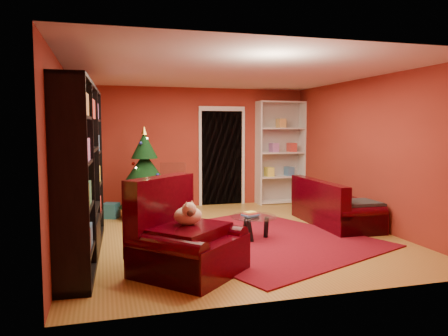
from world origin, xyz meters
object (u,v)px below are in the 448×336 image
object	(u,v)px
media_unit	(80,172)
gift_box_green	(159,208)
gift_box_teal	(111,211)
sofa	(336,202)
rug	(258,239)
gift_box_red	(154,204)
acrylic_chair	(173,194)
coffee_table	(254,227)
armchair	(189,236)
dog	(188,216)
white_bookshelf	(281,153)
christmas_tree	(145,174)

from	to	relation	value
media_unit	gift_box_green	size ratio (longest dim) A/B	11.20
gift_box_teal	sofa	world-z (taller)	sofa
rug	gift_box_red	bearing A→B (deg)	112.74
gift_box_green	acrylic_chair	world-z (taller)	acrylic_chair
gift_box_green	coffee_table	xyz separation A→B (m)	(1.17, -2.38, 0.06)
sofa	media_unit	bearing A→B (deg)	102.50
rug	gift_box_teal	bearing A→B (deg)	133.26
rug	sofa	xyz separation A→B (m)	(1.71, 0.64, 0.40)
sofa	armchair	bearing A→B (deg)	123.35
dog	white_bookshelf	bearing A→B (deg)	11.51
dog	sofa	world-z (taller)	dog
armchair	gift_box_red	bearing A→B (deg)	45.88
dog	coffee_table	distance (m)	1.84
media_unit	dog	world-z (taller)	media_unit
rug	christmas_tree	world-z (taller)	christmas_tree
dog	rug	bearing A→B (deg)	-1.18
gift_box_teal	dog	size ratio (longest dim) A/B	0.72
media_unit	dog	xyz separation A→B (m)	(1.26, -0.98, -0.46)
coffee_table	gift_box_red	bearing A→B (deg)	112.04
rug	dog	distance (m)	1.91
gift_box_red	armchair	xyz separation A→B (m)	(-0.06, -4.29, 0.36)
white_bookshelf	dog	distance (m)	5.16
christmas_tree	coffee_table	distance (m)	2.63
media_unit	armchair	distance (m)	1.78
armchair	sofa	xyz separation A→B (m)	(3.03, 1.91, -0.05)
gift_box_red	dog	world-z (taller)	dog
rug	dog	bearing A→B (deg)	-137.87
sofa	gift_box_red	bearing A→B (deg)	52.45
armchair	dog	world-z (taller)	armchair
dog	gift_box_red	bearing A→B (deg)	45.89
rug	armchair	size ratio (longest dim) A/B	2.81
rug	dog	size ratio (longest dim) A/B	8.28
media_unit	gift_box_red	distance (m)	3.65
rug	gift_box_red	world-z (taller)	gift_box_red
rug	white_bookshelf	bearing A→B (deg)	61.41
christmas_tree	armchair	bearing A→B (deg)	-86.69
rug	christmas_tree	bearing A→B (deg)	125.78
armchair	sofa	distance (m)	3.59
christmas_tree	acrylic_chair	bearing A→B (deg)	-23.91
armchair	acrylic_chair	world-z (taller)	acrylic_chair
sofa	coffee_table	xyz separation A→B (m)	(-1.76, -0.61, -0.22)
coffee_table	gift_box_green	bearing A→B (deg)	116.09
acrylic_chair	christmas_tree	bearing A→B (deg)	164.23
rug	armchair	bearing A→B (deg)	-136.28
media_unit	gift_box_green	bearing A→B (deg)	65.19
christmas_tree	acrylic_chair	size ratio (longest dim) A/B	1.84
white_bookshelf	armchair	world-z (taller)	white_bookshelf
rug	gift_box_green	bearing A→B (deg)	116.85
rug	gift_box_teal	xyz separation A→B (m)	(-2.17, 2.30, 0.13)
gift_box_green	gift_box_red	world-z (taller)	gift_box_green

